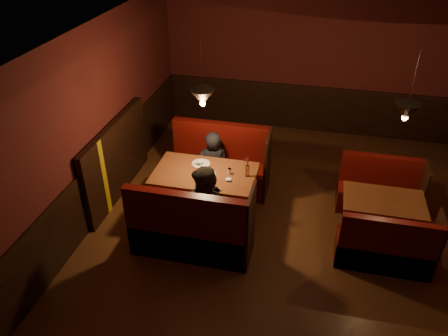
% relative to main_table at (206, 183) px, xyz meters
% --- Properties ---
extents(room, '(6.02, 7.02, 2.92)m').
position_rel_main_table_xyz_m(room, '(1.02, -0.04, 0.41)').
color(room, brown).
rests_on(room, ground).
extents(main_table, '(1.54, 0.94, 1.08)m').
position_rel_main_table_xyz_m(main_table, '(0.00, 0.00, 0.00)').
color(main_table, '#4D2613').
rests_on(main_table, ground).
extents(main_bench_far, '(1.70, 0.61, 1.16)m').
position_rel_main_table_xyz_m(main_bench_far, '(0.02, 0.87, -0.27)').
color(main_bench_far, black).
rests_on(main_bench_far, ground).
extents(main_bench_near, '(1.70, 0.61, 1.16)m').
position_rel_main_table_xyz_m(main_bench_near, '(0.02, -0.88, -0.27)').
color(main_bench_near, black).
rests_on(main_bench_near, ground).
extents(second_table, '(1.16, 0.74, 0.65)m').
position_rel_main_table_xyz_m(second_table, '(2.63, 0.15, -0.15)').
color(second_table, '#4D2613').
rests_on(second_table, ground).
extents(second_bench_far, '(1.28, 0.48, 0.91)m').
position_rel_main_table_xyz_m(second_bench_far, '(2.66, 0.84, -0.35)').
color(second_bench_far, black).
rests_on(second_bench_far, ground).
extents(second_bench_near, '(1.28, 0.48, 0.91)m').
position_rel_main_table_xyz_m(second_bench_near, '(2.66, -0.54, -0.35)').
color(second_bench_near, black).
rests_on(second_bench_near, ground).
extents(diner_a, '(0.63, 0.51, 1.52)m').
position_rel_main_table_xyz_m(diner_a, '(-0.07, 0.66, 0.12)').
color(diner_a, black).
rests_on(diner_a, ground).
extents(diner_b, '(0.94, 0.85, 1.59)m').
position_rel_main_table_xyz_m(diner_b, '(0.16, -0.56, 0.16)').
color(diner_b, black).
rests_on(diner_b, ground).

